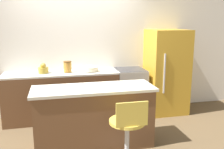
{
  "coord_description": "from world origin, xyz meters",
  "views": [
    {
      "loc": [
        -0.4,
        -4.31,
        1.86
      ],
      "look_at": [
        0.53,
        -0.27,
        0.95
      ],
      "focal_mm": 40.0,
      "sensor_mm": 36.0,
      "label": 1
    }
  ],
  "objects_px": {
    "kettle": "(43,69)",
    "stool_chair": "(128,134)",
    "oven_range": "(130,91)",
    "mixing_bowl": "(91,69)",
    "refrigerator": "(166,72)"
  },
  "relations": [
    {
      "from": "oven_range",
      "to": "refrigerator",
      "type": "bearing_deg",
      "value": -4.31
    },
    {
      "from": "refrigerator",
      "to": "kettle",
      "type": "relative_size",
      "value": 8.95
    },
    {
      "from": "refrigerator",
      "to": "oven_range",
      "type": "bearing_deg",
      "value": 175.69
    },
    {
      "from": "oven_range",
      "to": "stool_chair",
      "type": "relative_size",
      "value": 0.99
    },
    {
      "from": "refrigerator",
      "to": "stool_chair",
      "type": "bearing_deg",
      "value": -126.97
    },
    {
      "from": "refrigerator",
      "to": "mixing_bowl",
      "type": "bearing_deg",
      "value": 178.51
    },
    {
      "from": "kettle",
      "to": "stool_chair",
      "type": "bearing_deg",
      "value": -59.4
    },
    {
      "from": "refrigerator",
      "to": "kettle",
      "type": "height_order",
      "value": "refrigerator"
    },
    {
      "from": "refrigerator",
      "to": "kettle",
      "type": "bearing_deg",
      "value": 179.05
    },
    {
      "from": "oven_range",
      "to": "refrigerator",
      "type": "height_order",
      "value": "refrigerator"
    },
    {
      "from": "oven_range",
      "to": "mixing_bowl",
      "type": "bearing_deg",
      "value": -178.82
    },
    {
      "from": "refrigerator",
      "to": "stool_chair",
      "type": "xyz_separation_m",
      "value": [
        -1.33,
        -1.77,
        -0.38
      ]
    },
    {
      "from": "oven_range",
      "to": "stool_chair",
      "type": "bearing_deg",
      "value": -107.76
    },
    {
      "from": "kettle",
      "to": "oven_range",
      "type": "bearing_deg",
      "value": 0.56
    },
    {
      "from": "stool_chair",
      "to": "mixing_bowl",
      "type": "distance_m",
      "value": 1.89
    }
  ]
}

